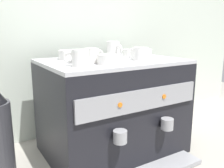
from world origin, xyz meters
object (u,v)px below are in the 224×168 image
(espresso_machine, at_px, (112,107))
(milk_pitcher, at_px, (176,119))
(ceramic_cup_2, at_px, (79,58))
(ceramic_bowl_0, at_px, (72,55))
(ceramic_cup_3, at_px, (92,56))
(ceramic_bowl_2, at_px, (141,53))
(ceramic_cup_0, at_px, (141,54))
(ceramic_cup_1, at_px, (114,50))
(ceramic_bowl_1, at_px, (131,53))
(ceramic_bowl_3, at_px, (108,60))

(espresso_machine, distance_m, milk_pitcher, 0.49)
(ceramic_cup_2, xyz_separation_m, ceramic_bowl_0, (0.07, 0.23, -0.01))
(espresso_machine, xyz_separation_m, ceramic_cup_3, (-0.14, -0.05, 0.27))
(ceramic_bowl_2, height_order, milk_pitcher, ceramic_bowl_2)
(espresso_machine, xyz_separation_m, ceramic_cup_2, (-0.22, -0.11, 0.27))
(milk_pitcher, bearing_deg, espresso_machine, -179.35)
(ceramic_cup_0, distance_m, ceramic_cup_1, 0.15)
(ceramic_cup_0, relative_size, ceramic_bowl_0, 0.72)
(ceramic_cup_3, height_order, milk_pitcher, ceramic_cup_3)
(ceramic_bowl_2, bearing_deg, ceramic_cup_1, 155.09)
(espresso_machine, xyz_separation_m, milk_pitcher, (0.47, 0.01, -0.16))
(milk_pitcher, bearing_deg, ceramic_bowl_2, -178.46)
(ceramic_cup_3, bearing_deg, ceramic_bowl_1, 26.26)
(ceramic_cup_3, bearing_deg, ceramic_cup_0, -7.06)
(espresso_machine, height_order, ceramic_bowl_0, ceramic_bowl_0)
(ceramic_cup_2, distance_m, ceramic_bowl_3, 0.13)
(ceramic_cup_0, height_order, ceramic_cup_1, ceramic_cup_1)
(ceramic_cup_3, distance_m, ceramic_bowl_3, 0.09)
(ceramic_cup_3, bearing_deg, ceramic_bowl_0, 96.86)
(ceramic_bowl_1, bearing_deg, ceramic_bowl_2, -99.98)
(ceramic_bowl_0, height_order, ceramic_bowl_2, same)
(ceramic_bowl_2, relative_size, ceramic_bowl_3, 1.22)
(ceramic_bowl_3, bearing_deg, milk_pitcher, 13.36)
(espresso_machine, distance_m, ceramic_cup_1, 0.29)
(espresso_machine, relative_size, ceramic_cup_1, 6.08)
(ceramic_bowl_0, height_order, milk_pitcher, ceramic_bowl_0)
(ceramic_cup_1, relative_size, ceramic_bowl_0, 0.84)
(ceramic_cup_1, distance_m, ceramic_bowl_2, 0.14)
(ceramic_cup_3, relative_size, milk_pitcher, 0.65)
(espresso_machine, relative_size, ceramic_bowl_1, 7.26)
(ceramic_bowl_1, xyz_separation_m, ceramic_bowl_3, (-0.29, -0.24, 0.00))
(ceramic_cup_0, height_order, ceramic_bowl_3, ceramic_cup_0)
(ceramic_cup_0, distance_m, ceramic_bowl_1, 0.21)
(ceramic_cup_3, distance_m, ceramic_bowl_0, 0.18)
(ceramic_cup_3, distance_m, milk_pitcher, 0.74)
(ceramic_bowl_3, bearing_deg, ceramic_cup_1, 52.35)
(espresso_machine, bearing_deg, ceramic_cup_1, 52.93)
(ceramic_cup_0, relative_size, ceramic_bowl_2, 0.84)
(espresso_machine, relative_size, milk_pitcher, 4.27)
(ceramic_cup_0, distance_m, ceramic_cup_3, 0.25)
(ceramic_cup_1, height_order, ceramic_bowl_3, ceramic_cup_1)
(ceramic_cup_2, bearing_deg, ceramic_bowl_3, -8.64)
(milk_pitcher, bearing_deg, ceramic_cup_1, 173.04)
(ceramic_bowl_0, relative_size, ceramic_bowl_1, 1.43)
(ceramic_bowl_0, bearing_deg, ceramic_cup_2, -106.16)
(ceramic_cup_1, distance_m, ceramic_cup_2, 0.32)
(ceramic_cup_0, xyz_separation_m, ceramic_cup_1, (-0.06, 0.14, 0.01))
(espresso_machine, distance_m, ceramic_cup_2, 0.37)
(espresso_machine, height_order, ceramic_cup_3, ceramic_cup_3)
(ceramic_bowl_2, bearing_deg, ceramic_bowl_3, -155.03)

